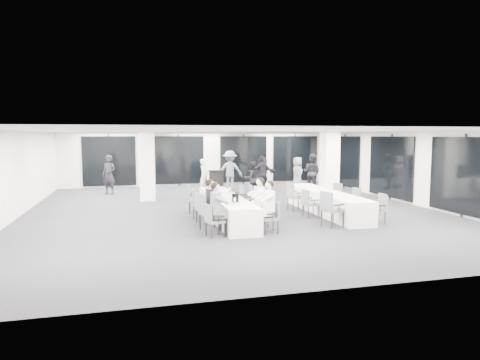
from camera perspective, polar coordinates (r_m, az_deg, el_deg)
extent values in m
cube|color=#232328|center=(15.14, -1.07, -4.13)|extent=(14.00, 16.00, 0.02)
cube|color=white|center=(14.90, -1.09, 6.61)|extent=(14.00, 16.00, 0.02)
cube|color=silver|center=(15.01, -28.13, 0.51)|extent=(0.02, 16.00, 2.80)
cube|color=silver|center=(17.89, 21.36, 1.58)|extent=(0.02, 16.00, 2.80)
cube|color=silver|center=(22.81, -5.66, 2.83)|extent=(14.00, 0.02, 2.80)
cube|color=silver|center=(7.44, 13.12, -3.84)|extent=(14.00, 0.02, 2.80)
cube|color=black|center=(22.74, -5.63, 2.69)|extent=(13.60, 0.06, 2.50)
cube|color=black|center=(18.68, 19.40, 1.67)|extent=(0.06, 14.00, 2.50)
cube|color=white|center=(17.77, -12.29, 1.82)|extent=(0.60, 0.60, 2.80)
cube|color=white|center=(17.31, 11.82, 1.73)|extent=(0.60, 0.60, 2.80)
cube|color=silver|center=(13.42, -1.88, -3.76)|extent=(0.90, 5.00, 0.75)
cube|color=silver|center=(14.84, 11.35, -2.94)|extent=(0.90, 5.00, 0.75)
cylinder|color=black|center=(19.66, -3.18, -0.23)|extent=(0.66, 0.66, 1.04)
cylinder|color=black|center=(19.61, -3.19, 1.28)|extent=(0.76, 0.76, 0.02)
cube|color=#4D4F55|center=(11.24, -3.32, -5.50)|extent=(0.51, 0.52, 0.07)
cube|color=#4D4F55|center=(11.11, -4.28, -4.34)|extent=(0.15, 0.42, 0.42)
cylinder|color=black|center=(11.38, -4.54, -6.52)|extent=(0.03, 0.03, 0.38)
cylinder|color=black|center=(11.05, -3.80, -6.89)|extent=(0.03, 0.03, 0.38)
cylinder|color=black|center=(11.52, -2.85, -6.35)|extent=(0.03, 0.03, 0.38)
cylinder|color=black|center=(11.20, -2.07, -6.71)|extent=(0.03, 0.03, 0.38)
cube|color=black|center=(11.41, -3.80, -4.53)|extent=(0.31, 0.11, 0.04)
cube|color=black|center=(11.00, -2.84, -4.92)|extent=(0.31, 0.11, 0.04)
cube|color=#4D4F55|center=(11.96, -4.02, -4.44)|extent=(0.59, 0.61, 0.09)
cube|color=#4D4F55|center=(11.83, -5.10, -3.13)|extent=(0.16, 0.50, 0.50)
cylinder|color=black|center=(12.13, -5.34, -5.58)|extent=(0.04, 0.04, 0.44)
cylinder|color=black|center=(11.74, -4.60, -5.97)|extent=(0.04, 0.04, 0.44)
cylinder|color=black|center=(12.29, -3.45, -5.41)|extent=(0.04, 0.04, 0.44)
cylinder|color=black|center=(11.90, -2.65, -5.79)|extent=(0.04, 0.04, 0.44)
cube|color=black|center=(12.18, -4.50, -3.38)|extent=(0.37, 0.12, 0.04)
cube|color=black|center=(11.68, -3.53, -3.77)|extent=(0.37, 0.12, 0.04)
cube|color=#4D4F55|center=(12.90, -4.78, -3.88)|extent=(0.48, 0.50, 0.08)
cube|color=#4D4F55|center=(12.81, -5.73, -2.76)|extent=(0.09, 0.45, 0.45)
cylinder|color=black|center=(13.09, -5.80, -4.82)|extent=(0.04, 0.04, 0.40)
cylinder|color=black|center=(12.71, -5.43, -5.14)|extent=(0.04, 0.04, 0.40)
cylinder|color=black|center=(13.18, -4.13, -4.73)|extent=(0.04, 0.04, 0.40)
cylinder|color=black|center=(12.80, -3.71, -5.04)|extent=(0.04, 0.04, 0.40)
cube|color=black|center=(13.11, -5.03, -2.99)|extent=(0.34, 0.06, 0.04)
cube|color=black|center=(12.64, -4.53, -3.32)|extent=(0.34, 0.06, 0.04)
cube|color=#4D4F55|center=(13.72, -5.36, -3.25)|extent=(0.53, 0.54, 0.08)
cube|color=#4D4F55|center=(13.68, -6.29, -2.13)|extent=(0.12, 0.47, 0.46)
cylinder|color=black|center=(13.96, -6.19, -4.12)|extent=(0.04, 0.04, 0.41)
cylinder|color=black|center=(13.56, -6.19, -4.42)|extent=(0.04, 0.04, 0.41)
cylinder|color=black|center=(13.96, -4.53, -4.10)|extent=(0.04, 0.04, 0.41)
cylinder|color=black|center=(13.57, -4.48, -4.40)|extent=(0.04, 0.04, 0.41)
cube|color=black|center=(13.94, -5.38, -2.39)|extent=(0.34, 0.09, 0.04)
cube|color=black|center=(13.45, -5.35, -2.70)|extent=(0.34, 0.09, 0.04)
cube|color=#4D4F55|center=(14.70, -5.96, -2.62)|extent=(0.54, 0.56, 0.08)
cube|color=#4D4F55|center=(14.67, -6.84, -1.57)|extent=(0.14, 0.47, 0.47)
cylinder|color=black|center=(14.95, -6.70, -3.45)|extent=(0.04, 0.04, 0.42)
cylinder|color=black|center=(14.55, -6.77, -3.71)|extent=(0.04, 0.04, 0.42)
cylinder|color=black|center=(14.93, -5.14, -3.44)|extent=(0.04, 0.04, 0.42)
cylinder|color=black|center=(14.53, -5.17, -3.70)|extent=(0.04, 0.04, 0.42)
cube|color=black|center=(14.93, -5.94, -1.82)|extent=(0.35, 0.10, 0.04)
cube|color=black|center=(14.42, -6.00, -2.09)|extent=(0.35, 0.10, 0.04)
cube|color=#4D4F55|center=(11.65, 3.94, -5.13)|extent=(0.43, 0.45, 0.07)
cube|color=#4D4F55|center=(11.67, 4.86, -3.89)|extent=(0.07, 0.42, 0.42)
cylinder|color=black|center=(11.59, 5.08, -6.31)|extent=(0.03, 0.03, 0.37)
cylinder|color=black|center=(11.92, 4.44, -5.96)|extent=(0.03, 0.03, 0.37)
cylinder|color=black|center=(11.46, 3.39, -6.43)|extent=(0.03, 0.03, 0.37)
cylinder|color=black|center=(11.80, 2.79, -6.07)|extent=(0.03, 0.03, 0.37)
cube|color=black|center=(11.41, 4.34, -4.58)|extent=(0.31, 0.05, 0.04)
cube|color=black|center=(11.82, 3.56, -4.20)|extent=(0.31, 0.05, 0.04)
cube|color=#4D4F55|center=(12.45, 2.69, -4.24)|extent=(0.49, 0.50, 0.08)
cube|color=#4D4F55|center=(12.46, 3.66, -3.02)|extent=(0.10, 0.45, 0.45)
cylinder|color=black|center=(12.35, 3.76, -5.46)|extent=(0.04, 0.04, 0.40)
cylinder|color=black|center=(12.73, 3.36, -5.12)|extent=(0.04, 0.04, 0.40)
cylinder|color=black|center=(12.27, 1.98, -5.53)|extent=(0.04, 0.04, 0.40)
cylinder|color=black|center=(12.65, 1.63, -5.18)|extent=(0.04, 0.04, 0.40)
cube|color=black|center=(12.19, 2.93, -3.68)|extent=(0.33, 0.07, 0.04)
cube|color=black|center=(12.66, 2.46, -3.32)|extent=(0.33, 0.07, 0.04)
cube|color=#4D4F55|center=(13.28, 1.59, -3.58)|extent=(0.48, 0.50, 0.08)
cube|color=#4D4F55|center=(13.31, 2.48, -2.40)|extent=(0.08, 0.45, 0.45)
cylinder|color=black|center=(13.20, 2.67, -4.70)|extent=(0.04, 0.04, 0.40)
cylinder|color=black|center=(13.57, 2.11, -4.41)|extent=(0.04, 0.04, 0.40)
cylinder|color=black|center=(13.08, 1.05, -4.80)|extent=(0.04, 0.04, 0.40)
cylinder|color=black|center=(13.44, 0.52, -4.50)|extent=(0.04, 0.04, 0.40)
cube|color=black|center=(13.02, 1.94, -3.02)|extent=(0.34, 0.06, 0.04)
cube|color=black|center=(13.48, 1.25, -2.71)|extent=(0.34, 0.06, 0.04)
cube|color=#4D4F55|center=(14.20, 0.52, -2.82)|extent=(0.53, 0.55, 0.08)
cube|color=#4D4F55|center=(14.20, 1.45, -1.67)|extent=(0.11, 0.49, 0.48)
cylinder|color=black|center=(14.07, 1.51, -3.97)|extent=(0.04, 0.04, 0.43)
cylinder|color=black|center=(14.48, 1.21, -3.68)|extent=(0.04, 0.04, 0.43)
cylinder|color=black|center=(14.01, -0.19, -4.01)|extent=(0.04, 0.04, 0.43)
cylinder|color=black|center=(14.42, -0.44, -3.73)|extent=(0.04, 0.04, 0.43)
cube|color=black|center=(13.92, 0.70, -2.26)|extent=(0.36, 0.08, 0.04)
cube|color=black|center=(14.43, 0.36, -1.96)|extent=(0.36, 0.08, 0.04)
cube|color=#4D4F55|center=(15.26, -0.52, -2.42)|extent=(0.43, 0.45, 0.07)
cube|color=#4D4F55|center=(15.27, 0.22, -1.47)|extent=(0.06, 0.43, 0.43)
cylinder|color=black|center=(15.16, 0.33, -3.34)|extent=(0.03, 0.03, 0.38)
cylinder|color=black|center=(15.51, -0.02, -3.13)|extent=(0.03, 0.03, 0.38)
cylinder|color=black|center=(15.07, -1.03, -3.40)|extent=(0.03, 0.03, 0.38)
cylinder|color=black|center=(15.43, -1.36, -3.18)|extent=(0.03, 0.03, 0.38)
cube|color=black|center=(15.01, -0.31, -1.95)|extent=(0.31, 0.04, 0.04)
cube|color=black|center=(15.46, -0.73, -1.72)|extent=(0.31, 0.04, 0.04)
cube|color=#4D4F55|center=(12.71, 12.22, -3.92)|extent=(0.62, 0.63, 0.09)
cube|color=#4D4F55|center=(12.51, 11.42, -2.69)|extent=(0.19, 0.50, 0.50)
cylinder|color=black|center=(12.78, 10.81, -5.05)|extent=(0.04, 0.04, 0.45)
cylinder|color=black|center=(12.45, 12.09, -5.37)|extent=(0.04, 0.04, 0.45)
cylinder|color=black|center=(13.06, 12.30, -4.85)|extent=(0.04, 0.04, 0.45)
cylinder|color=black|center=(12.74, 13.59, -5.15)|extent=(0.04, 0.04, 0.45)
cube|color=black|center=(12.88, 11.45, -2.93)|extent=(0.37, 0.13, 0.04)
cube|color=black|center=(12.47, 13.06, -3.26)|extent=(0.37, 0.13, 0.04)
cube|color=#4D4F55|center=(14.09, 9.45, -3.19)|extent=(0.47, 0.49, 0.08)
cube|color=#4D4F55|center=(13.95, 8.72, -2.21)|extent=(0.09, 0.43, 0.43)
cylinder|color=black|center=(14.20, 8.40, -4.04)|extent=(0.03, 0.03, 0.38)
cylinder|color=black|center=(13.87, 9.12, -4.28)|extent=(0.03, 0.03, 0.38)
cylinder|color=black|center=(14.38, 9.73, -3.93)|extent=(0.03, 0.03, 0.38)
cylinder|color=black|center=(14.06, 10.47, -4.18)|extent=(0.03, 0.03, 0.38)
cube|color=black|center=(14.27, 9.01, -2.41)|extent=(0.32, 0.07, 0.04)
cube|color=black|center=(13.86, 9.92, -2.68)|extent=(0.32, 0.07, 0.04)
cube|color=#4D4F55|center=(15.30, 7.45, -2.27)|extent=(0.52, 0.54, 0.08)
cube|color=#4D4F55|center=(15.16, 6.69, -1.27)|extent=(0.11, 0.48, 0.47)
cylinder|color=black|center=(15.43, 6.40, -3.14)|extent=(0.04, 0.04, 0.42)
cylinder|color=black|center=(15.06, 7.09, -3.37)|extent=(0.04, 0.04, 0.42)
cylinder|color=black|center=(15.61, 7.77, -3.05)|extent=(0.04, 0.04, 0.42)
cylinder|color=black|center=(15.25, 8.48, -3.27)|extent=(0.04, 0.04, 0.42)
cube|color=black|center=(15.50, 7.02, -1.50)|extent=(0.35, 0.07, 0.04)
cube|color=black|center=(15.05, 7.90, -1.74)|extent=(0.35, 0.07, 0.04)
cube|color=#4D4F55|center=(13.54, 17.71, -3.76)|extent=(0.44, 0.46, 0.07)
cube|color=#4D4F55|center=(13.61, 18.49, -2.66)|extent=(0.06, 0.43, 0.43)
cylinder|color=black|center=(13.52, 18.77, -4.80)|extent=(0.03, 0.03, 0.38)
cylinder|color=black|center=(13.84, 17.95, -4.53)|extent=(0.03, 0.03, 0.38)
cylinder|color=black|center=(13.33, 17.40, -4.91)|extent=(0.03, 0.03, 0.38)
cylinder|color=black|center=(13.65, 16.60, -4.63)|extent=(0.03, 0.03, 0.38)
cube|color=black|center=(13.32, 18.25, -3.25)|extent=(0.32, 0.04, 0.04)
cube|color=black|center=(13.72, 17.23, -2.95)|extent=(0.32, 0.04, 0.04)
cube|color=#4D4F55|center=(14.84, 14.61, -2.86)|extent=(0.47, 0.49, 0.07)
cube|color=#4D4F55|center=(14.92, 15.27, -1.86)|extent=(0.10, 0.43, 0.43)
cylinder|color=black|center=(14.83, 15.58, -3.77)|extent=(0.03, 0.03, 0.38)
cylinder|color=black|center=(15.13, 14.76, -3.56)|extent=(0.03, 0.03, 0.38)
cylinder|color=black|center=(14.62, 14.40, -3.88)|extent=(0.03, 0.03, 0.38)
cylinder|color=black|center=(14.92, 13.59, -3.66)|extent=(0.03, 0.03, 0.38)
cube|color=black|center=(14.63, 15.14, -2.37)|extent=(0.32, 0.07, 0.04)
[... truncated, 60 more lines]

